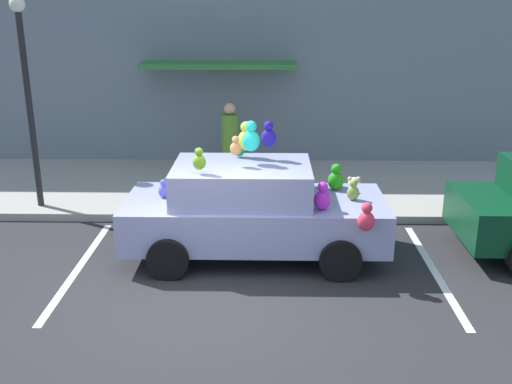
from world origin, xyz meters
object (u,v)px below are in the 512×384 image
at_px(street_lamp_post, 27,83).
at_px(plush_covered_car, 253,209).
at_px(pedestrian_near_shopfront, 230,143).
at_px(teddy_bear_on_sidewalk, 353,193).

bearing_deg(street_lamp_post, plush_covered_car, -24.93).
xyz_separation_m(street_lamp_post, pedestrian_near_shopfront, (3.61, 2.11, -1.63)).
height_order(teddy_bear_on_sidewalk, pedestrian_near_shopfront, pedestrian_near_shopfront).
distance_m(street_lamp_post, pedestrian_near_shopfront, 4.49).
xyz_separation_m(plush_covered_car, pedestrian_near_shopfront, (-0.62, 4.07, 0.11)).
distance_m(teddy_bear_on_sidewalk, street_lamp_post, 6.49).
bearing_deg(plush_covered_car, teddy_bear_on_sidewalk, 46.18).
xyz_separation_m(teddy_bear_on_sidewalk, street_lamp_post, (-6.13, -0.02, 2.11)).
height_order(teddy_bear_on_sidewalk, street_lamp_post, street_lamp_post).
bearing_deg(teddy_bear_on_sidewalk, street_lamp_post, -179.78).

